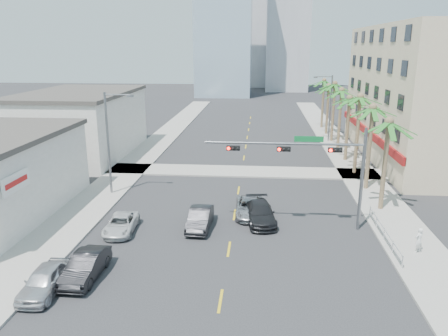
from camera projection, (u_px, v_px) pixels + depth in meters
name	position (u px, v px, depth m)	size (l,w,h in m)	color
ground	(224.00, 281.00, 24.48)	(260.00, 260.00, 0.00)	#262628
sidewalk_right	(363.00, 180.00, 42.67)	(4.00, 120.00, 0.15)	gray
sidewalk_left	(124.00, 174.00, 44.62)	(4.00, 120.00, 0.15)	gray
sidewalk_cross	(242.00, 171.00, 45.57)	(80.00, 4.00, 0.15)	gray
building_right	(439.00, 94.00, 49.45)	(15.25, 28.00, 15.00)	beige
building_left_far	(81.00, 125.00, 51.95)	(11.00, 18.00, 7.20)	beige
tower_far_center	(248.00, 19.00, 138.98)	(16.00, 16.00, 42.00)	#ADADB2
traffic_signal_mast	(316.00, 160.00, 30.27)	(11.12, 0.54, 7.20)	slate
palm_tree_0	(389.00, 123.00, 33.14)	(4.80, 4.80, 7.80)	brown
palm_tree_1	(373.00, 109.00, 38.03)	(4.80, 4.80, 8.16)	brown
palm_tree_2	(360.00, 98.00, 42.93)	(4.80, 4.80, 8.52)	brown
palm_tree_3	(350.00, 99.00, 48.11)	(4.80, 4.80, 7.80)	brown
palm_tree_4	(342.00, 91.00, 53.00)	(4.80, 4.80, 8.16)	brown
palm_tree_5	(335.00, 84.00, 57.89)	(4.80, 4.80, 8.52)	brown
palm_tree_6	(329.00, 86.00, 63.07)	(4.80, 4.80, 7.80)	brown
palm_tree_7	(324.00, 81.00, 67.97)	(4.80, 4.80, 8.16)	brown
streetlight_left	(110.00, 138.00, 37.44)	(2.55, 0.25, 9.00)	slate
streetlight_right	(329.00, 105.00, 58.68)	(2.55, 0.25, 9.00)	slate
guardrail	(384.00, 232.00, 29.22)	(0.08, 8.08, 1.00)	silver
car_parked_near	(45.00, 280.00, 23.18)	(1.68, 4.17, 1.42)	silver
car_parked_mid	(86.00, 266.00, 24.63)	(1.52, 4.37, 1.44)	black
car_parked_far	(121.00, 224.00, 30.80)	(1.93, 4.20, 1.17)	silver
car_lane_left	(200.00, 218.00, 31.47)	(1.51, 4.34, 1.43)	black
car_lane_center	(250.00, 207.00, 33.82)	(2.14, 4.64, 1.29)	#A3A3A7
car_lane_right	(260.00, 213.00, 32.51)	(2.00, 4.92, 1.43)	black
pedestrian	(419.00, 240.00, 27.36)	(0.60, 0.39, 1.64)	white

